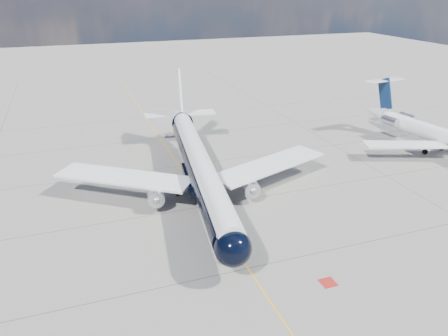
{
  "coord_description": "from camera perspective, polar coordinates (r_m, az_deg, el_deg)",
  "views": [
    {
      "loc": [
        -15.5,
        -40.66,
        28.34
      ],
      "look_at": [
        3.69,
        12.89,
        4.0
      ],
      "focal_mm": 35.0,
      "sensor_mm": 36.0,
      "label": 1
    }
  ],
  "objects": [
    {
      "name": "taxiway_centerline",
      "position": [
        73.17,
        -5.93,
        0.25
      ],
      "size": [
        0.16,
        160.0,
        0.01
      ],
      "primitive_type": "cube",
      "color": "#FFAE0D",
      "rests_on": "ground"
    },
    {
      "name": "regional_jet",
      "position": [
        86.92,
        25.48,
        4.29
      ],
      "size": [
        28.62,
        33.08,
        11.21
      ],
      "rotation": [
        0.0,
        0.0,
        0.12
      ],
      "color": "white",
      "rests_on": "ground"
    },
    {
      "name": "ground",
      "position": [
        77.69,
        -6.84,
        1.6
      ],
      "size": [
        320.0,
        320.0,
        0.0
      ],
      "primitive_type": "plane",
      "color": "gray",
      "rests_on": "ground"
    },
    {
      "name": "main_airliner",
      "position": [
        62.2,
        -3.31,
        0.5
      ],
      "size": [
        40.1,
        49.17,
        14.22
      ],
      "rotation": [
        0.0,
        0.0,
        -0.13
      ],
      "color": "black",
      "rests_on": "ground"
    },
    {
      "name": "red_marking",
      "position": [
        47.33,
        13.43,
        -14.36
      ],
      "size": [
        1.6,
        1.6,
        0.01
      ],
      "primitive_type": "cube",
      "color": "maroon",
      "rests_on": "ground"
    }
  ]
}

